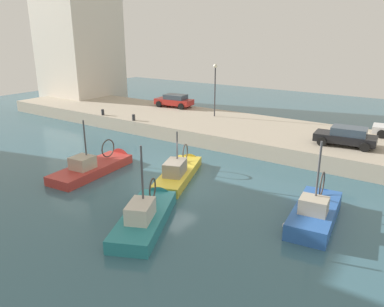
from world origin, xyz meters
TOP-DOWN VIEW (x-y plane):
  - water_surface at (0.00, 0.00)m, footprint 80.00×80.00m
  - quay_wall at (11.50, 0.00)m, footprint 9.00×56.00m
  - fishing_boat_yellow at (1.14, 0.27)m, footprint 6.83×3.79m
  - fishing_boat_teal at (-4.53, -1.91)m, footprint 6.48×4.30m
  - fishing_boat_red at (-1.19, 5.40)m, footprint 6.91×2.57m
  - fishing_boat_blue at (0.42, -8.62)m, footprint 5.90×2.45m
  - parked_car_black at (10.04, -7.60)m, footprint 2.22×4.21m
  - parked_car_red at (14.46, 10.79)m, footprint 2.27×4.15m
  - mooring_bollard_mid at (7.35, 10.00)m, footprint 0.28×0.28m
  - mooring_bollard_north at (7.35, 14.00)m, footprint 0.28×0.28m
  - quay_streetlamp at (13.00, 4.94)m, footprint 0.36×0.36m
  - waterfront_building_central at (14.99, 25.81)m, footprint 8.18×8.07m

SIDE VIEW (x-z plane):
  - water_surface at x=0.00m, z-range 0.00..0.00m
  - fishing_boat_red at x=-1.19m, z-range -2.17..2.37m
  - fishing_boat_blue at x=0.42m, z-range -2.41..2.61m
  - fishing_boat_teal at x=-4.53m, z-range -2.32..2.55m
  - fishing_boat_yellow at x=1.14m, z-range -1.79..2.06m
  - quay_wall at x=11.50m, z-range 0.00..1.20m
  - mooring_bollard_mid at x=7.35m, z-range 1.20..1.75m
  - mooring_bollard_north at x=7.35m, z-range 1.20..1.75m
  - parked_car_red at x=14.46m, z-range 1.22..2.56m
  - parked_car_black at x=10.04m, z-range 1.22..2.56m
  - quay_streetlamp at x=13.00m, z-range 2.04..6.87m
  - waterfront_building_central at x=14.99m, z-range 0.02..15.91m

